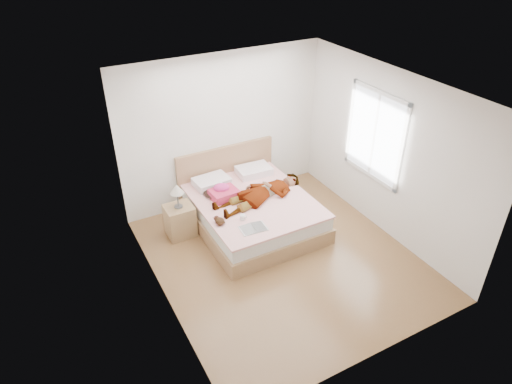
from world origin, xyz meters
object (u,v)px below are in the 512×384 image
(woman, at_px, (261,190))
(magazine, at_px, (253,228))
(phone, at_px, (222,184))
(nightstand, at_px, (180,218))
(towel, at_px, (223,192))
(plush_toy, at_px, (219,221))
(bed, at_px, (251,209))
(coffee_mug, at_px, (243,217))

(woman, bearing_deg, magazine, -46.75)
(phone, xyz_separation_m, nightstand, (-0.78, -0.08, -0.37))
(woman, relative_size, nightstand, 1.77)
(woman, xyz_separation_m, phone, (-0.50, 0.40, 0.05))
(woman, height_order, magazine, woman)
(towel, distance_m, plush_toy, 0.73)
(phone, height_order, bed, bed)
(magazine, distance_m, coffee_mug, 0.28)
(phone, xyz_separation_m, bed, (0.35, -0.33, -0.40))
(phone, height_order, coffee_mug, phone)
(bed, bearing_deg, plush_toy, -149.52)
(towel, height_order, plush_toy, towel)
(towel, xyz_separation_m, nightstand, (-0.74, 0.06, -0.29))
(bed, relative_size, towel, 4.62)
(magazine, bearing_deg, plush_toy, 137.98)
(phone, relative_size, magazine, 0.22)
(phone, xyz_separation_m, coffee_mug, (-0.05, -0.84, -0.12))
(nightstand, bearing_deg, woman, -14.12)
(woman, bearing_deg, bed, -126.69)
(bed, bearing_deg, nightstand, 167.59)
(woman, height_order, nightstand, nightstand)
(coffee_mug, bearing_deg, bed, 51.84)
(plush_toy, bearing_deg, woman, 22.23)
(phone, bearing_deg, nightstand, 175.13)
(coffee_mug, bearing_deg, plush_toy, 169.17)
(plush_toy, distance_m, nightstand, 0.83)
(magazine, distance_m, plush_toy, 0.52)
(magazine, distance_m, nightstand, 1.30)
(bed, distance_m, magazine, 0.90)
(woman, bearing_deg, towel, -126.69)
(towel, distance_m, coffee_mug, 0.70)
(towel, distance_m, nightstand, 0.80)
(woman, height_order, plush_toy, woman)
(magazine, height_order, plush_toy, plush_toy)
(woman, xyz_separation_m, bed, (-0.15, 0.07, -0.35))
(bed, relative_size, nightstand, 2.25)
(woman, distance_m, plush_toy, 0.97)
(bed, bearing_deg, coffee_mug, -128.16)
(coffee_mug, distance_m, nightstand, 1.08)
(coffee_mug, bearing_deg, woman, 38.36)
(towel, xyz_separation_m, magazine, (0.02, -0.98, -0.08))
(woman, xyz_separation_m, magazine, (-0.52, -0.71, -0.10))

